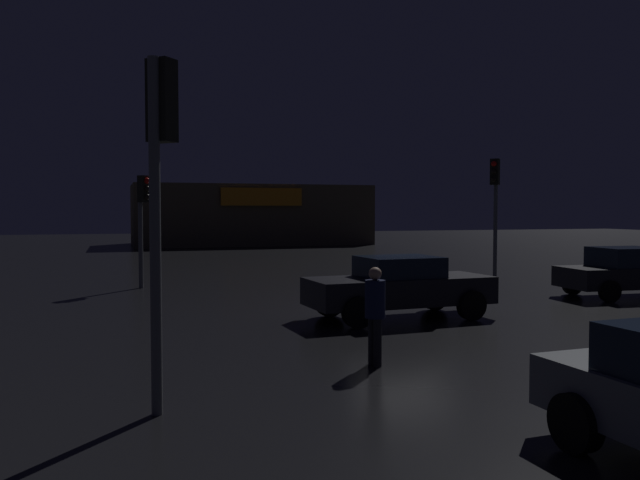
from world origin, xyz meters
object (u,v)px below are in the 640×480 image
(car_far, at_px, (399,286))
(pedestrian, at_px, (375,309))
(store_building, at_px, (250,215))
(traffic_signal_cross_left, at_px, (143,209))
(traffic_signal_opposite, at_px, (160,161))
(car_crossing, at_px, (631,272))
(traffic_signal_cross_right, at_px, (495,195))

(car_far, distance_m, pedestrian, 4.82)
(store_building, xyz_separation_m, pedestrian, (-6.00, -39.40, -1.30))
(traffic_signal_cross_left, xyz_separation_m, pedestrian, (3.19, -12.32, -1.70))
(store_building, bearing_deg, traffic_signal_opposite, -103.16)
(traffic_signal_cross_left, height_order, car_far, traffic_signal_cross_left)
(car_crossing, bearing_deg, car_far, -170.06)
(car_far, bearing_deg, pedestrian, -119.60)
(traffic_signal_cross_left, bearing_deg, car_crossing, -25.78)
(traffic_signal_cross_right, xyz_separation_m, car_crossing, (0.92, -5.87, -2.46))
(traffic_signal_opposite, relative_size, traffic_signal_cross_right, 0.99)
(traffic_signal_cross_left, distance_m, car_crossing, 15.49)
(car_far, xyz_separation_m, pedestrian, (-2.38, -4.19, 0.19))
(car_crossing, relative_size, pedestrian, 2.71)
(traffic_signal_cross_left, relative_size, car_far, 0.82)
(traffic_signal_cross_left, height_order, pedestrian, traffic_signal_cross_left)
(car_far, bearing_deg, traffic_signal_cross_left, 124.39)
(store_building, xyz_separation_m, traffic_signal_cross_left, (-9.18, -27.08, 0.40))
(store_building, relative_size, traffic_signal_cross_left, 4.68)
(traffic_signal_opposite, distance_m, pedestrian, 4.47)
(car_far, bearing_deg, store_building, 84.13)
(store_building, distance_m, car_crossing, 34.12)
(traffic_signal_opposite, height_order, car_far, traffic_signal_opposite)
(car_crossing, height_order, pedestrian, pedestrian)
(traffic_signal_cross_right, bearing_deg, store_building, 97.63)
(pedestrian, bearing_deg, car_far, 60.40)
(traffic_signal_cross_right, relative_size, pedestrian, 2.76)
(car_far, bearing_deg, traffic_signal_opposite, -136.34)
(car_crossing, bearing_deg, traffic_signal_cross_right, 98.91)
(traffic_signal_cross_right, relative_size, car_far, 1.00)
(traffic_signal_cross_left, distance_m, car_far, 10.04)
(car_crossing, bearing_deg, store_building, 97.86)
(pedestrian, bearing_deg, traffic_signal_cross_right, 49.77)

